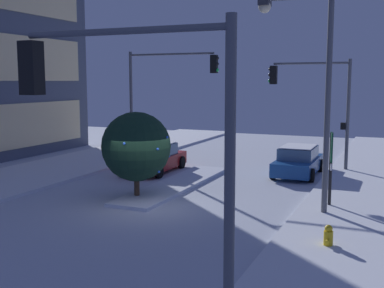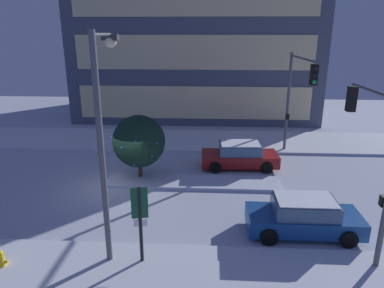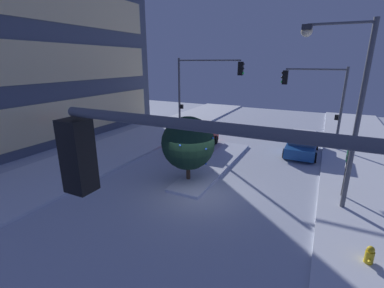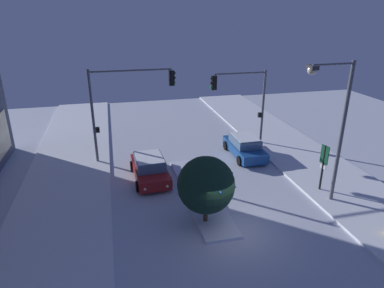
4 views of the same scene
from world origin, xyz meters
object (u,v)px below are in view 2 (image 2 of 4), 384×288
car_far (239,156)px  parking_info_sign (140,216)px  car_near (304,217)px  traffic_light_corner_far_right (297,89)px  decorated_tree_median (139,141)px  fire_hydrant (1,260)px  traffic_light_corner_near_right (372,140)px  street_lamp_arched (104,117)px

car_far → parking_info_sign: parking_info_sign is taller
car_near → traffic_light_corner_far_right: size_ratio=0.70×
parking_info_sign → decorated_tree_median: size_ratio=0.81×
car_near → fire_hydrant: car_near is taller
traffic_light_corner_near_right → decorated_tree_median: traffic_light_corner_near_right is taller
car_far → fire_hydrant: 13.19m
traffic_light_corner_near_right → decorated_tree_median: (-9.40, 5.49, -1.90)m
car_far → traffic_light_corner_far_right: size_ratio=0.71×
car_near → decorated_tree_median: size_ratio=1.28×
parking_info_sign → fire_hydrant: bearing=85.3°
street_lamp_arched → parking_info_sign: size_ratio=2.69×
traffic_light_corner_far_right → street_lamp_arched: 12.89m
traffic_light_corner_far_right → street_lamp_arched: bearing=-40.4°
traffic_light_corner_far_right → traffic_light_corner_near_right: 8.69m
traffic_light_corner_far_right → decorated_tree_median: bearing=-70.0°
car_near → parking_info_sign: size_ratio=1.57×
car_near → car_far: (-2.00, 7.10, 0.00)m
car_far → decorated_tree_median: size_ratio=1.30×
traffic_light_corner_near_right → car_far: bearing=27.5°
fire_hydrant → traffic_light_corner_far_right: bearing=43.2°
traffic_light_corner_near_right → decorated_tree_median: size_ratio=1.66×
traffic_light_corner_near_right → street_lamp_arched: street_lamp_arched is taller
car_near → fire_hydrant: (-10.58, -2.91, -0.36)m
traffic_light_corner_near_right → traffic_light_corner_far_right: bearing=4.6°
fire_hydrant → parking_info_sign: 4.90m
traffic_light_corner_far_right → parking_info_sign: 13.01m
street_lamp_arched → fire_hydrant: bearing=107.5°
car_near → decorated_tree_median: bearing=146.0°
car_far → fire_hydrant: (-8.58, -10.01, -0.36)m
parking_info_sign → decorated_tree_median: bearing=-0.1°
parking_info_sign → car_far: bearing=-34.5°
parking_info_sign → car_near: bearing=-80.5°
fire_hydrant → car_near: bearing=15.4°
street_lamp_arched → fire_hydrant: 5.93m
car_near → decorated_tree_median: (-7.47, 5.03, 1.41)m
car_near → street_lamp_arched: (-7.11, -1.62, 4.28)m
street_lamp_arched → car_near: bearing=-80.2°
parking_info_sign → traffic_light_corner_far_right: bearing=-46.2°
car_far → traffic_light_corner_far_right: 5.09m
street_lamp_arched → traffic_light_corner_far_right: bearing=-43.4°
traffic_light_corner_near_right → decorated_tree_median: 11.05m
car_near → street_lamp_arched: 8.46m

